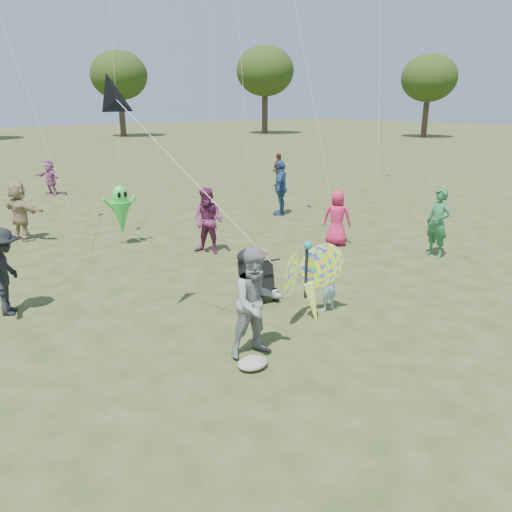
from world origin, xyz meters
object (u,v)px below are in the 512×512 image
(crowd_a, at_px, (337,218))
(adult_man, at_px, (257,303))
(child_girl, at_px, (329,283))
(crowd_d, at_px, (20,211))
(crowd_b, at_px, (5,272))
(butterfly_kite, at_px, (309,281))
(crowd_e, at_px, (208,221))
(crowd_j, at_px, (50,177))
(jogging_stroller, at_px, (254,271))
(alien_kite, at_px, (121,212))
(crowd_c, at_px, (281,188))
(crowd_f, at_px, (438,223))
(crowd_h, at_px, (279,170))

(crowd_a, bearing_deg, adult_man, 84.44)
(child_girl, xyz_separation_m, crowd_d, (-3.46, 9.31, 0.31))
(crowd_b, bearing_deg, butterfly_kite, -105.41)
(crowd_e, height_order, crowd_j, crowd_e)
(crowd_a, bearing_deg, jogging_stroller, 74.05)
(child_girl, bearing_deg, crowd_d, -68.23)
(jogging_stroller, bearing_deg, crowd_b, 163.26)
(crowd_d, xyz_separation_m, alien_kite, (2.16, -2.35, 0.09))
(crowd_c, distance_m, crowd_f, 6.45)
(jogging_stroller, bearing_deg, crowd_h, 59.71)
(child_girl, xyz_separation_m, crowd_f, (4.89, 0.79, 0.35))
(crowd_e, relative_size, butterfly_kite, 1.03)
(jogging_stroller, distance_m, butterfly_kite, 1.47)
(adult_man, relative_size, crowd_c, 0.93)
(crowd_a, height_order, crowd_j, crowd_a)
(crowd_c, height_order, crowd_e, crowd_c)
(child_girl, height_order, crowd_b, crowd_b)
(crowd_a, distance_m, crowd_j, 13.99)
(crowd_d, relative_size, crowd_e, 0.98)
(crowd_c, bearing_deg, crowd_b, -19.92)
(crowd_j, bearing_deg, crowd_e, -19.65)
(crowd_f, relative_size, crowd_j, 1.19)
(child_girl, relative_size, crowd_a, 0.71)
(crowd_c, xyz_separation_m, butterfly_kite, (-5.52, -7.31, -0.21))
(crowd_a, height_order, alien_kite, alien_kite)
(crowd_e, relative_size, crowd_j, 1.16)
(crowd_a, xyz_separation_m, crowd_b, (-8.65, 0.53, 0.06))
(jogging_stroller, height_order, butterfly_kite, butterfly_kite)
(adult_man, xyz_separation_m, jogging_stroller, (1.45, 1.95, -0.30))
(adult_man, height_order, alien_kite, adult_man)
(crowd_b, xyz_separation_m, alien_kite, (3.76, 3.23, 0.11))
(jogging_stroller, height_order, alien_kite, alien_kite)
(crowd_d, relative_size, jogging_stroller, 1.60)
(crowd_b, xyz_separation_m, crowd_e, (5.30, 1.05, 0.04))
(child_girl, relative_size, crowd_c, 0.58)
(crowd_f, relative_size, butterfly_kite, 1.05)
(crowd_a, bearing_deg, alien_kite, 14.03)
(jogging_stroller, bearing_deg, crowd_c, 57.73)
(adult_man, distance_m, crowd_d, 9.95)
(alien_kite, bearing_deg, adult_man, -97.06)
(crowd_c, relative_size, crowd_j, 1.28)
(crowd_j, height_order, butterfly_kite, butterfly_kite)
(adult_man, bearing_deg, crowd_d, 107.73)
(crowd_b, relative_size, crowd_c, 0.87)
(crowd_d, distance_m, crowd_f, 11.93)
(crowd_b, bearing_deg, adult_man, -121.61)
(crowd_j, bearing_deg, butterfly_kite, -23.63)
(child_girl, bearing_deg, crowd_c, -122.79)
(crowd_h, xyz_separation_m, alien_kite, (-10.21, -5.11, 0.17))
(crowd_d, xyz_separation_m, crowd_f, (8.36, -8.52, 0.03))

